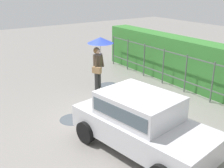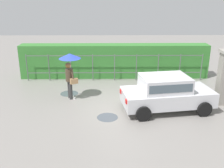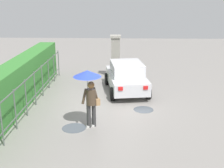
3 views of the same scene
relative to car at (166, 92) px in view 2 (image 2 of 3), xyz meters
The scene contains 8 objects.
ground_plane 2.00m from the car, 162.36° to the left, with size 40.00×40.00×0.00m, color gray.
car is the anchor object (origin of this frame).
pedestrian 4.41m from the car, 161.77° to the left, with size 0.99×0.99×2.11m.
gate_pillar 2.71m from the car, 13.06° to the left, with size 0.60×0.60×2.42m.
fence_section 4.44m from the car, 117.43° to the left, with size 9.73×0.05×1.50m.
hedge_row 5.08m from the car, 113.76° to the left, with size 10.68×0.90×1.90m, color #387F33.
puddle_near 2.65m from the car, 163.79° to the right, with size 0.83×0.83×0.00m, color #4C545B.
puddle_far 4.78m from the car, 156.00° to the left, with size 0.87×0.87×0.00m, color #4C545B.
Camera 2 is at (-0.61, -10.63, 4.67)m, focal length 42.05 mm.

